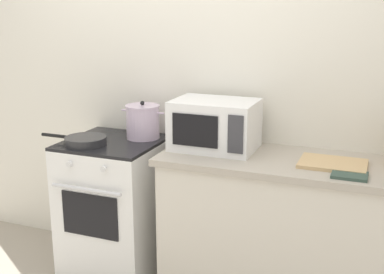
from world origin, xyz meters
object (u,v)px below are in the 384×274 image
frying_pan (85,141)px  cutting_board (333,164)px  stock_pot (143,122)px  microwave (215,125)px  stove (115,207)px  oven_mitt (350,175)px

frying_pan → cutting_board: (1.51, 0.14, -0.02)m
stock_pot → microwave: (0.52, -0.06, 0.04)m
stove → oven_mitt: size_ratio=5.11×
stove → stock_pot: (0.15, 0.14, 0.57)m
frying_pan → oven_mitt: bearing=-0.8°
microwave → oven_mitt: 0.86m
stove → cutting_board: 1.47m
cutting_board → microwave: bearing=173.8°
stove → cutting_board: bearing=0.0°
stock_pot → cutting_board: (1.24, -0.14, -0.10)m
frying_pan → oven_mitt: (1.61, -0.02, -0.02)m
stock_pot → oven_mitt: 1.38m
stove → oven_mitt: oven_mitt is taller
microwave → cutting_board: microwave is taller
stock_pot → oven_mitt: size_ratio=1.71×
stove → cutting_board: (1.39, 0.00, 0.47)m
microwave → frying_pan: bearing=-164.7°
frying_pan → microwave: microwave is taller
oven_mitt → stock_pot: bearing=167.4°
frying_pan → cutting_board: bearing=5.3°
frying_pan → oven_mitt: size_ratio=2.57×
frying_pan → oven_mitt: frying_pan is taller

